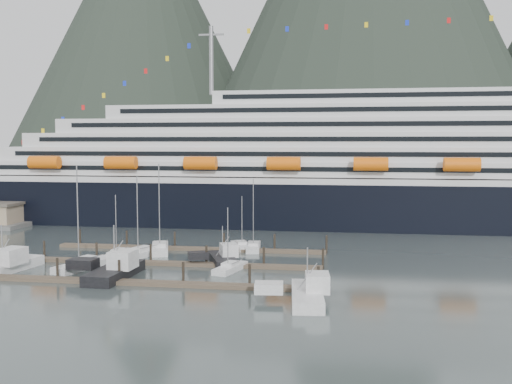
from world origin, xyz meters
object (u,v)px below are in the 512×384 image
trawler_b (114,271)px  trawler_d (306,294)px  trawler_a (2,266)px  sailboat_b (84,265)px  trawler_e (222,258)px  cruise_ship (382,173)px  sailboat_c (142,254)px  sailboat_g (254,247)px  sailboat_a (119,254)px  sailboat_h (230,268)px  sailboat_e (160,249)px  sailboat_f (241,246)px

trawler_b → trawler_d: 28.77m
trawler_a → sailboat_b: bearing=-58.7°
trawler_e → cruise_ship: bearing=-49.8°
sailboat_c → trawler_d: 37.66m
sailboat_g → trawler_e: 13.37m
cruise_ship → sailboat_a: cruise_ship is taller
trawler_e → trawler_d: bearing=-165.5°
cruise_ship → trawler_a: size_ratio=14.56×
sailboat_h → trawler_d: sailboat_h is taller
trawler_d → sailboat_b: bearing=62.5°
sailboat_g → sailboat_c: bearing=111.6°
sailboat_e → sailboat_f: size_ratio=1.61×
sailboat_g → sailboat_h: sailboat_g is taller
sailboat_b → trawler_d: (34.43, -13.57, 0.46)m
sailboat_c → trawler_e: 14.87m
sailboat_c → trawler_d: (29.04, -23.98, 0.48)m
sailboat_e → sailboat_g: bearing=-91.0°
sailboat_a → sailboat_b: sailboat_b is taller
cruise_ship → trawler_a: bearing=-133.2°
sailboat_e → trawler_d: (27.50, -28.67, 0.47)m
trawler_b → trawler_a: bearing=89.7°
sailboat_c → trawler_a: size_ratio=0.97×
cruise_ship → sailboat_b: bearing=-129.6°
sailboat_h → trawler_b: bearing=128.2°
cruise_ship → sailboat_f: 46.08m
sailboat_a → trawler_e: (18.16, -2.86, 0.46)m
sailboat_c → sailboat_g: size_ratio=1.08×
cruise_ship → sailboat_h: bearing=-114.1°
sailboat_f → sailboat_b: bearing=111.8°
sailboat_h → trawler_a: bearing=114.5°
trawler_a → trawler_d: trawler_a is taller
sailboat_a → sailboat_c: 3.88m
sailboat_g → trawler_a: bearing=119.4°
trawler_a → trawler_e: 32.37m
trawler_a → trawler_e: bearing=-61.7°
sailboat_a → sailboat_f: 21.61m
cruise_ship → sailboat_a: 65.99m
sailboat_h → sailboat_g: bearing=12.2°
cruise_ship → sailboat_f: size_ratio=21.36×
trawler_e → trawler_a: bearing=88.9°
trawler_a → trawler_e: size_ratio=1.36×
sailboat_b → sailboat_h: 22.19m
sailboat_b → trawler_b: size_ratio=1.26×
sailboat_a → sailboat_e: sailboat_e is taller
sailboat_h → trawler_b: (-15.26, -6.89, 0.62)m
sailboat_h → trawler_e: size_ratio=0.93×
sailboat_b → trawler_e: sailboat_b is taller
sailboat_f → trawler_b: bearing=129.0°
trawler_a → cruise_ship: bearing=-35.2°
sailboat_g → trawler_a: sailboat_g is taller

